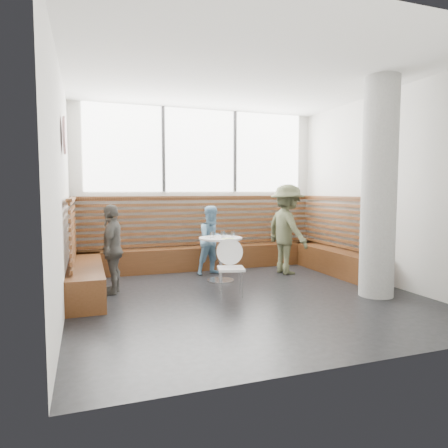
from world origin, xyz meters
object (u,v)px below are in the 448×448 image
object	(u,v)px
concrete_column	(379,188)
adult_man	(287,229)
cafe_chair	(229,263)
child_back	(213,240)
cafe_table	(221,250)
child_left	(112,249)

from	to	relation	value
concrete_column	adult_man	size ratio (longest dim) A/B	1.90
concrete_column	cafe_chair	bearing A→B (deg)	159.97
cafe_chair	child_back	world-z (taller)	child_back
cafe_table	cafe_chair	distance (m)	0.93
concrete_column	child_left	xyz separation A→B (m)	(-3.70, 1.46, -0.92)
cafe_table	cafe_chair	bearing A→B (deg)	-100.47
child_left	child_back	bearing A→B (deg)	129.20
cafe_table	child_back	xyz separation A→B (m)	(0.04, 0.58, 0.10)
adult_man	cafe_chair	bearing A→B (deg)	118.70
concrete_column	child_back	size ratio (longest dim) A/B	2.49
cafe_table	cafe_chair	world-z (taller)	cafe_chair
concrete_column	cafe_chair	xyz separation A→B (m)	(-2.06, 0.75, -1.11)
concrete_column	cafe_table	bearing A→B (deg)	138.56
cafe_chair	child_left	world-z (taller)	child_left
cafe_table	child_left	distance (m)	1.83
cafe_chair	concrete_column	bearing A→B (deg)	-6.60
cafe_chair	child_left	bearing A→B (deg)	170.20
child_back	child_left	world-z (taller)	child_left
cafe_chair	child_left	distance (m)	1.80
cafe_chair	adult_man	size ratio (longest dim) A/B	0.50
adult_man	concrete_column	bearing A→B (deg)	-172.69
cafe_table	concrete_column	bearing A→B (deg)	-41.44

